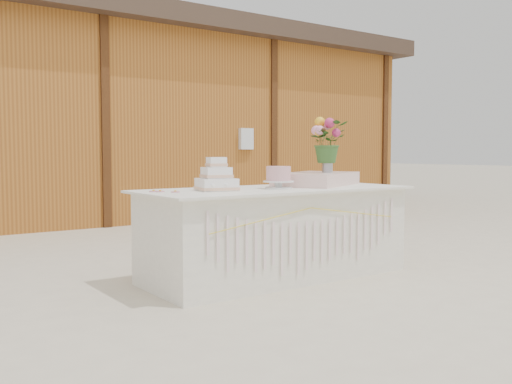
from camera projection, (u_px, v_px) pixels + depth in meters
ground at (276, 277)px, 4.94m from camera, size 80.00×80.00×0.00m
barn at (62, 117)px, 9.69m from camera, size 12.60×4.60×3.30m
cake_table at (276, 232)px, 4.91m from camera, size 2.40×1.00×0.77m
wedding_cake at (216, 179)px, 4.57m from camera, size 0.36×0.36×0.27m
pink_cake_stand at (278, 176)px, 4.81m from camera, size 0.26×0.26×0.19m
satin_runner at (317, 179)px, 5.32m from camera, size 1.07×0.91×0.12m
flower_vase at (327, 165)px, 5.36m from camera, size 0.10×0.10×0.14m
bouquet at (328, 137)px, 5.34m from camera, size 0.37×0.33×0.40m
loose_flowers at (166, 191)px, 4.40m from camera, size 0.20×0.36×0.02m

